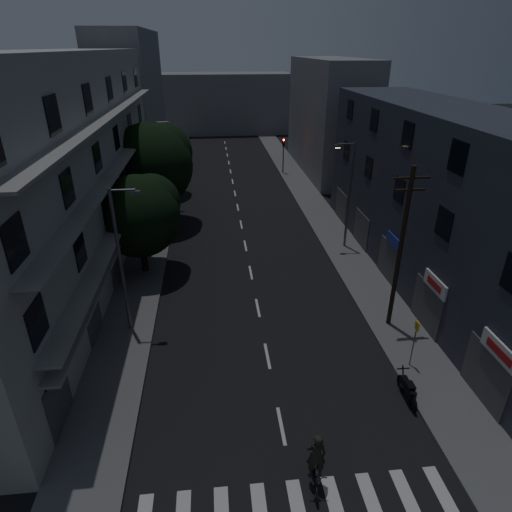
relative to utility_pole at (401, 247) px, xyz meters
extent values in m
plane|color=black|center=(-7.15, 16.56, -4.87)|extent=(160.00, 160.00, 0.00)
cube|color=#565659|center=(-14.65, 16.56, -4.79)|extent=(3.00, 90.00, 0.15)
cube|color=#565659|center=(0.35, 16.56, -4.79)|extent=(3.00, 90.00, 0.15)
cube|color=beige|center=(-3.25, -10.44, -4.86)|extent=(0.50, 3.00, 0.01)
cube|color=beige|center=(-1.95, -10.44, -4.86)|extent=(0.50, 3.00, 0.01)
cube|color=beige|center=(-7.15, -6.44, -4.86)|extent=(0.15, 2.00, 0.01)
cube|color=beige|center=(-7.15, -1.94, -4.86)|extent=(0.15, 2.00, 0.01)
cube|color=beige|center=(-7.15, 2.56, -4.86)|extent=(0.15, 2.00, 0.01)
cube|color=beige|center=(-7.15, 7.06, -4.86)|extent=(0.15, 2.00, 0.01)
cube|color=beige|center=(-7.15, 11.56, -4.86)|extent=(0.15, 2.00, 0.01)
cube|color=beige|center=(-7.15, 16.06, -4.86)|extent=(0.15, 2.00, 0.01)
cube|color=beige|center=(-7.15, 20.56, -4.86)|extent=(0.15, 2.00, 0.01)
cube|color=beige|center=(-7.15, 25.06, -4.86)|extent=(0.15, 2.00, 0.01)
cube|color=beige|center=(-7.15, 29.56, -4.86)|extent=(0.15, 2.00, 0.01)
cube|color=beige|center=(-7.15, 34.06, -4.86)|extent=(0.15, 2.00, 0.01)
cube|color=beige|center=(-7.15, 38.56, -4.86)|extent=(0.15, 2.00, 0.01)
cube|color=beige|center=(-7.15, 43.06, -4.86)|extent=(0.15, 2.00, 0.01)
cube|color=beige|center=(-7.15, 47.56, -4.86)|extent=(0.15, 2.00, 0.01)
cube|color=beige|center=(-7.15, 52.06, -4.86)|extent=(0.15, 2.00, 0.01)
cube|color=#9FA09B|center=(-19.15, 9.56, 2.13)|extent=(6.00, 36.00, 14.00)
cube|color=black|center=(-16.13, -5.44, -2.87)|extent=(0.06, 1.60, 1.60)
cube|color=black|center=(-16.13, 0.56, -2.87)|extent=(0.06, 1.60, 1.60)
cube|color=black|center=(-16.13, 6.56, -2.87)|extent=(0.06, 1.60, 1.60)
cube|color=black|center=(-16.13, 12.56, -2.87)|extent=(0.06, 1.60, 1.60)
cube|color=black|center=(-16.13, 18.56, -2.87)|extent=(0.06, 1.60, 1.60)
cube|color=black|center=(-16.13, 24.56, -2.87)|extent=(0.06, 1.60, 1.60)
cube|color=black|center=(-16.13, -5.44, 0.33)|extent=(0.06, 1.60, 1.60)
cube|color=black|center=(-16.13, 0.56, 0.33)|extent=(0.06, 1.60, 1.60)
cube|color=black|center=(-16.13, 6.56, 0.33)|extent=(0.06, 1.60, 1.60)
cube|color=black|center=(-16.13, 12.56, 0.33)|extent=(0.06, 1.60, 1.60)
cube|color=black|center=(-16.13, 18.56, 0.33)|extent=(0.06, 1.60, 1.60)
cube|color=black|center=(-16.13, 24.56, 0.33)|extent=(0.06, 1.60, 1.60)
cube|color=black|center=(-16.13, -5.44, 3.53)|extent=(0.06, 1.60, 1.60)
cube|color=black|center=(-16.13, 0.56, 3.53)|extent=(0.06, 1.60, 1.60)
cube|color=black|center=(-16.13, 6.56, 3.53)|extent=(0.06, 1.60, 1.60)
cube|color=black|center=(-16.13, 12.56, 3.53)|extent=(0.06, 1.60, 1.60)
cube|color=black|center=(-16.13, 18.56, 3.53)|extent=(0.06, 1.60, 1.60)
cube|color=black|center=(-16.13, 24.56, 3.53)|extent=(0.06, 1.60, 1.60)
cube|color=black|center=(-16.13, 0.56, 6.73)|extent=(0.06, 1.60, 1.60)
cube|color=black|center=(-16.13, 6.56, 6.73)|extent=(0.06, 1.60, 1.60)
cube|color=black|center=(-16.13, 12.56, 6.73)|extent=(0.06, 1.60, 1.60)
cube|color=black|center=(-16.13, 18.56, 6.73)|extent=(0.06, 1.60, 1.60)
cube|color=black|center=(-16.13, 24.56, 6.73)|extent=(0.06, 1.60, 1.60)
cube|color=gray|center=(-15.65, 9.56, -0.87)|extent=(1.00, 32.40, 0.12)
cube|color=gray|center=(-15.65, 9.56, 2.33)|extent=(1.00, 32.40, 0.12)
cube|color=gray|center=(-15.65, 9.56, 5.53)|extent=(1.00, 32.40, 0.12)
cube|color=gray|center=(-15.75, 9.56, -1.77)|extent=(0.80, 32.40, 0.12)
cube|color=#424247|center=(-16.12, -5.44, -3.47)|extent=(0.06, 2.40, 2.40)
cube|color=#424247|center=(-16.12, 0.56, -3.47)|extent=(0.06, 2.40, 2.40)
cube|color=#424247|center=(-16.12, 6.56, -3.47)|extent=(0.06, 2.40, 2.40)
cube|color=#424247|center=(-16.12, 12.56, -3.47)|extent=(0.06, 2.40, 2.40)
cube|color=#424247|center=(-16.12, 18.56, -3.47)|extent=(0.06, 2.40, 2.40)
cube|color=#424247|center=(-16.12, 24.56, -3.47)|extent=(0.06, 2.40, 2.40)
cube|color=#2B2F3A|center=(4.85, 5.56, 0.63)|extent=(6.00, 28.00, 11.00)
cube|color=black|center=(1.83, -0.44, 1.43)|extent=(0.06, 1.40, 1.50)
cube|color=black|center=(1.83, 5.06, 1.43)|extent=(0.06, 1.40, 1.50)
cube|color=black|center=(1.83, 10.56, 1.43)|extent=(0.06, 1.40, 1.50)
cube|color=black|center=(1.83, 16.06, 1.43)|extent=(0.06, 1.40, 1.50)
cube|color=black|center=(1.83, -0.44, 4.73)|extent=(0.06, 1.40, 1.50)
cube|color=black|center=(1.83, 5.06, 4.73)|extent=(0.06, 1.40, 1.50)
cube|color=black|center=(1.83, 10.56, 4.73)|extent=(0.06, 1.40, 1.50)
cube|color=black|center=(1.83, 16.06, 4.73)|extent=(0.06, 1.40, 1.50)
cube|color=#424247|center=(1.82, -5.94, -3.47)|extent=(0.06, 3.00, 2.60)
cube|color=#424247|center=(1.82, -0.44, -3.47)|extent=(0.06, 3.00, 2.60)
cube|color=#424247|center=(1.82, 5.06, -3.47)|extent=(0.06, 3.00, 2.60)
cube|color=#424247|center=(1.82, 10.56, -3.47)|extent=(0.06, 3.00, 2.60)
cube|color=#424247|center=(1.82, 16.06, -3.47)|extent=(0.06, 3.00, 2.60)
cube|color=silver|center=(1.75, -6.44, -1.77)|extent=(0.12, 2.40, 0.80)
cube|color=#B21414|center=(1.67, -6.44, -1.77)|extent=(0.02, 1.60, 0.36)
cube|color=silver|center=(1.75, -0.94, -1.77)|extent=(0.12, 2.20, 0.80)
cube|color=#B21414|center=(1.67, -0.94, -1.77)|extent=(0.02, 1.40, 0.36)
cube|color=navy|center=(1.75, 4.56, -1.77)|extent=(0.12, 2.00, 0.70)
cube|color=slate|center=(-19.15, 39.56, 3.13)|extent=(6.00, 20.00, 16.00)
cube|color=slate|center=(4.85, 33.56, 1.63)|extent=(6.00, 20.00, 13.00)
cube|color=slate|center=(-7.15, 61.56, 0.13)|extent=(24.00, 8.00, 10.00)
cylinder|color=black|center=(-14.45, 7.92, -2.89)|extent=(0.44, 0.44, 3.65)
sphere|color=black|center=(-14.45, 7.92, -0.70)|extent=(5.48, 5.48, 5.48)
sphere|color=black|center=(-13.63, 8.60, -0.01)|extent=(3.84, 3.84, 3.84)
sphere|color=black|center=(-15.13, 7.37, -0.29)|extent=(3.56, 3.56, 3.56)
cylinder|color=black|center=(-14.57, 16.89, -2.40)|extent=(0.44, 0.44, 4.64)
sphere|color=black|center=(-14.57, 16.89, 0.39)|extent=(6.99, 6.99, 6.99)
sphere|color=black|center=(-13.52, 17.76, 1.27)|extent=(4.90, 4.90, 4.90)
sphere|color=black|center=(-15.44, 16.19, 0.92)|extent=(4.55, 4.55, 4.55)
cylinder|color=black|center=(-14.77, 25.20, -2.94)|extent=(0.44, 0.44, 3.54)
sphere|color=black|center=(-14.77, 25.20, -0.82)|extent=(5.29, 5.29, 5.29)
sphere|color=black|center=(-13.98, 25.86, -0.16)|extent=(3.71, 3.71, 3.71)
sphere|color=black|center=(-15.43, 24.67, -0.42)|extent=(3.44, 3.44, 3.44)
cylinder|color=black|center=(-0.76, 32.31, -3.12)|extent=(0.12, 0.12, 3.20)
cube|color=black|center=(-0.76, 32.31, -1.07)|extent=(0.28, 0.22, 0.90)
sphere|color=#FF0C05|center=(-0.76, 32.16, -0.74)|extent=(0.22, 0.22, 0.22)
sphere|color=#3F330C|center=(-0.76, 32.16, -1.04)|extent=(0.22, 0.22, 0.22)
sphere|color=black|center=(-0.76, 32.16, -1.34)|extent=(0.22, 0.22, 0.22)
cylinder|color=black|center=(-13.86, 31.47, -3.12)|extent=(0.12, 0.12, 3.20)
cube|color=black|center=(-13.86, 31.47, -1.07)|extent=(0.28, 0.22, 0.90)
sphere|color=black|center=(-13.86, 31.32, -0.74)|extent=(0.22, 0.22, 0.22)
sphere|color=#3F330C|center=(-13.86, 31.32, -1.04)|extent=(0.22, 0.22, 0.22)
sphere|color=#0CFF26|center=(-13.86, 31.32, -1.34)|extent=(0.22, 0.22, 0.22)
cylinder|color=#5B5D62|center=(-14.44, 1.13, -0.72)|extent=(0.18, 0.18, 8.00)
cylinder|color=#5B5D62|center=(-13.84, 1.13, 3.18)|extent=(1.20, 0.10, 0.10)
cube|color=#5B5D62|center=(-13.24, 1.13, 3.03)|extent=(0.45, 0.25, 0.18)
cube|color=#4C4C4C|center=(-13.24, 1.13, 2.93)|extent=(0.35, 0.18, 0.04)
cylinder|color=#585A60|center=(0.56, 10.47, -0.72)|extent=(0.18, 0.18, 8.00)
cylinder|color=#585A60|center=(-0.04, 10.47, 3.18)|extent=(1.20, 0.10, 0.10)
cube|color=#585A60|center=(-0.64, 10.47, 3.03)|extent=(0.45, 0.25, 0.18)
cube|color=#FFD88C|center=(-0.64, 10.47, 2.93)|extent=(0.35, 0.18, 0.04)
cylinder|color=#55595C|center=(-14.44, 21.47, -0.72)|extent=(0.18, 0.18, 8.00)
cylinder|color=#55595C|center=(-13.84, 21.47, 3.18)|extent=(1.20, 0.10, 0.10)
cube|color=#55595C|center=(-13.24, 21.47, 3.03)|extent=(0.45, 0.25, 0.18)
cube|color=#4C4C4C|center=(-13.24, 21.47, 2.93)|extent=(0.35, 0.18, 0.04)
cylinder|color=black|center=(0.00, 0.00, -0.22)|extent=(0.24, 0.24, 9.00)
cube|color=black|center=(0.00, 0.00, 3.68)|extent=(1.80, 0.10, 0.10)
cube|color=black|center=(0.00, 0.00, 3.08)|extent=(1.50, 0.10, 0.10)
cylinder|color=#595B60|center=(-0.30, -3.50, -3.47)|extent=(0.06, 0.06, 2.50)
cube|color=yellow|center=(-0.30, -3.50, -2.42)|extent=(0.05, 0.35, 0.45)
torus|color=black|center=(-1.36, -6.17, -4.54)|extent=(0.13, 0.76, 0.76)
torus|color=black|center=(-1.34, -4.88, -4.54)|extent=(0.13, 0.76, 0.76)
cube|color=black|center=(-1.35, -5.52, -4.20)|extent=(0.29, 1.19, 0.38)
cube|color=black|center=(-1.35, -5.68, -3.92)|extent=(0.33, 0.49, 0.11)
cylinder|color=black|center=(-1.34, -4.93, -4.06)|extent=(0.07, 0.47, 0.90)
cube|color=black|center=(-1.34, -4.82, -3.74)|extent=(0.59, 0.05, 0.04)
imported|color=black|center=(-6.39, -9.13, -4.37)|extent=(0.85, 1.97, 1.00)
imported|color=black|center=(-6.39, -9.13, -3.41)|extent=(0.74, 0.53, 1.92)
camera|label=1|loc=(-9.55, -19.10, 9.35)|focal=30.00mm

